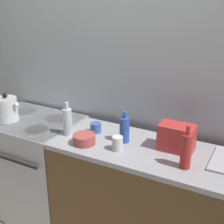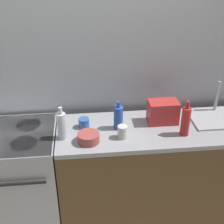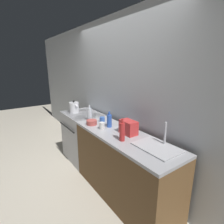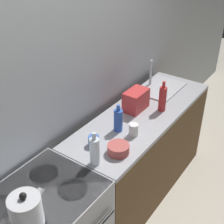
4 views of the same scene
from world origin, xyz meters
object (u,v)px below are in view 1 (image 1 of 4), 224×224
(stove, at_px, (35,166))
(kettle, at_px, (7,109))
(bottle_red, at_px, (186,151))
(bottle_clear, at_px, (67,121))
(cup_blue, at_px, (96,128))
(bowl, at_px, (84,139))
(bottle_blue, at_px, (124,129))
(toaster, at_px, (177,138))
(cup_white, at_px, (117,143))

(stove, distance_m, kettle, 0.59)
(bottle_red, bearing_deg, bottle_clear, 177.16)
(bottle_clear, height_order, cup_blue, bottle_clear)
(bottle_clear, bearing_deg, cup_blue, 40.36)
(stove, distance_m, bowl, 0.83)
(bottle_blue, relative_size, cup_blue, 2.78)
(kettle, distance_m, cup_blue, 0.80)
(stove, height_order, bottle_blue, bottle_blue)
(bottle_red, bearing_deg, toaster, 120.90)
(toaster, relative_size, bowl, 1.47)
(cup_blue, bearing_deg, bottle_blue, -8.97)
(kettle, relative_size, cup_white, 2.36)
(cup_white, distance_m, bowl, 0.26)
(bottle_red, bearing_deg, kettle, 178.60)
(cup_white, bearing_deg, toaster, 28.95)
(stove, xyz_separation_m, bowl, (0.65, -0.16, 0.49))
(toaster, height_order, bottle_red, bottle_red)
(stove, distance_m, cup_white, 1.05)
(cup_blue, bearing_deg, toaster, 1.44)
(bottle_clear, height_order, bottle_blue, bottle_clear)
(kettle, height_order, bottle_clear, bottle_clear)
(toaster, bearing_deg, bottle_clear, -169.04)
(cup_blue, bearing_deg, bottle_red, -13.71)
(bottle_clear, bearing_deg, bottle_blue, 12.63)
(toaster, xyz_separation_m, cup_blue, (-0.64, -0.02, -0.06))
(bottle_red, relative_size, bottle_blue, 1.21)
(bottle_clear, distance_m, cup_white, 0.45)
(toaster, distance_m, cup_blue, 0.64)
(stove, xyz_separation_m, cup_blue, (0.63, 0.05, 0.50))
(stove, height_order, bottle_red, bottle_red)
(kettle, bearing_deg, cup_white, -1.76)
(bottle_clear, bearing_deg, kettle, -179.26)
(kettle, height_order, cup_white, kettle)
(stove, relative_size, bottle_red, 3.30)
(cup_blue, distance_m, bowl, 0.21)
(kettle, xyz_separation_m, cup_white, (1.07, -0.03, -0.05))
(kettle, bearing_deg, bottle_red, -1.40)
(toaster, distance_m, bottle_red, 0.24)
(bottle_clear, relative_size, cup_blue, 3.10)
(toaster, bearing_deg, stove, -177.07)
(toaster, xyz_separation_m, bottle_red, (0.12, -0.20, 0.03))
(cup_blue, bearing_deg, bowl, -82.52)
(bottle_blue, height_order, bowl, bottle_blue)
(cup_white, bearing_deg, bottle_clear, 174.77)
(toaster, bearing_deg, cup_white, -151.05)
(cup_blue, bearing_deg, stove, -175.55)
(bottle_red, bearing_deg, bottle_blue, 163.77)
(kettle, bearing_deg, bowl, -4.28)
(bottle_clear, relative_size, bowl, 1.61)
(cup_blue, relative_size, cup_white, 0.83)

